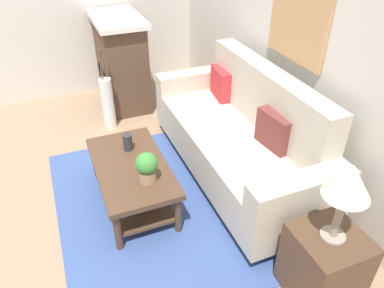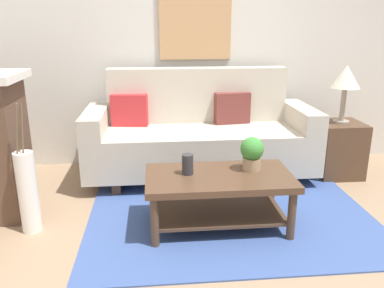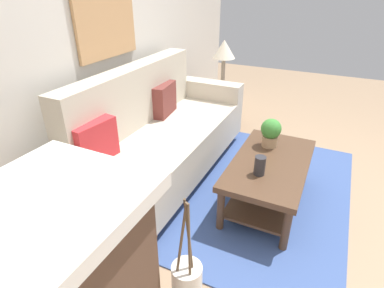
{
  "view_description": "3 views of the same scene",
  "coord_description": "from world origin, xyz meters",
  "px_view_note": "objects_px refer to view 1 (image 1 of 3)",
  "views": [
    {
      "loc": [
        2.41,
        -0.09,
        2.34
      ],
      "look_at": [
        -0.05,
        0.91,
        0.55
      ],
      "focal_mm": 34.31,
      "sensor_mm": 36.0,
      "label": 1
    },
    {
      "loc": [
        -0.59,
        -2.32,
        1.52
      ],
      "look_at": [
        -0.29,
        0.81,
        0.54
      ],
      "focal_mm": 36.58,
      "sensor_mm": 36.0,
      "label": 2
    },
    {
      "loc": [
        -2.41,
        0.01,
        1.77
      ],
      "look_at": [
        -0.24,
        1.05,
        0.49
      ],
      "focal_mm": 28.99,
      "sensor_mm": 36.0,
      "label": 3
    }
  ],
  "objects_px": {
    "side_table": "(323,265)",
    "throw_pillow_maroon": "(274,131)",
    "throw_pillow_crimson": "(221,83)",
    "tabletop_vase": "(128,142)",
    "potted_plant_tabletop": "(147,167)",
    "floor_vase": "(108,104)",
    "framed_painting": "(298,19)",
    "couch": "(240,138)",
    "table_lamp": "(349,184)",
    "coffee_table": "(132,175)",
    "fireplace": "(121,62)"
  },
  "relations": [
    {
      "from": "side_table",
      "to": "throw_pillow_maroon",
      "type": "bearing_deg",
      "value": 167.48
    },
    {
      "from": "throw_pillow_crimson",
      "to": "throw_pillow_maroon",
      "type": "xyz_separation_m",
      "value": [
        1.05,
        0.0,
        0.0
      ]
    },
    {
      "from": "tabletop_vase",
      "to": "potted_plant_tabletop",
      "type": "relative_size",
      "value": 0.59
    },
    {
      "from": "floor_vase",
      "to": "framed_painting",
      "type": "relative_size",
      "value": 0.83
    },
    {
      "from": "couch",
      "to": "throw_pillow_maroon",
      "type": "height_order",
      "value": "couch"
    },
    {
      "from": "side_table",
      "to": "table_lamp",
      "type": "relative_size",
      "value": 0.98
    },
    {
      "from": "throw_pillow_crimson",
      "to": "coffee_table",
      "type": "height_order",
      "value": "throw_pillow_crimson"
    },
    {
      "from": "throw_pillow_maroon",
      "to": "coffee_table",
      "type": "height_order",
      "value": "throw_pillow_maroon"
    },
    {
      "from": "throw_pillow_maroon",
      "to": "floor_vase",
      "type": "relative_size",
      "value": 0.57
    },
    {
      "from": "coffee_table",
      "to": "table_lamp",
      "type": "xyz_separation_m",
      "value": [
        1.4,
        0.96,
        0.68
      ]
    },
    {
      "from": "fireplace",
      "to": "framed_painting",
      "type": "bearing_deg",
      "value": 30.3
    },
    {
      "from": "coffee_table",
      "to": "potted_plant_tabletop",
      "type": "xyz_separation_m",
      "value": [
        0.26,
        0.08,
        0.26
      ]
    },
    {
      "from": "throw_pillow_crimson",
      "to": "framed_painting",
      "type": "relative_size",
      "value": 0.48
    },
    {
      "from": "fireplace",
      "to": "floor_vase",
      "type": "distance_m",
      "value": 0.7
    },
    {
      "from": "couch",
      "to": "tabletop_vase",
      "type": "distance_m",
      "value": 1.06
    },
    {
      "from": "side_table",
      "to": "table_lamp",
      "type": "distance_m",
      "value": 0.71
    },
    {
      "from": "throw_pillow_maroon",
      "to": "framed_painting",
      "type": "bearing_deg",
      "value": 135.64
    },
    {
      "from": "throw_pillow_crimson",
      "to": "side_table",
      "type": "xyz_separation_m",
      "value": [
        2.12,
        -0.24,
        -0.4
      ]
    },
    {
      "from": "floor_vase",
      "to": "coffee_table",
      "type": "bearing_deg",
      "value": -3.04
    },
    {
      "from": "side_table",
      "to": "floor_vase",
      "type": "height_order",
      "value": "floor_vase"
    },
    {
      "from": "framed_painting",
      "to": "table_lamp",
      "type": "bearing_deg",
      "value": -22.2
    },
    {
      "from": "coffee_table",
      "to": "side_table",
      "type": "xyz_separation_m",
      "value": [
        1.4,
        0.96,
        -0.03
      ]
    },
    {
      "from": "throw_pillow_crimson",
      "to": "table_lamp",
      "type": "relative_size",
      "value": 0.63
    },
    {
      "from": "throw_pillow_crimson",
      "to": "side_table",
      "type": "bearing_deg",
      "value": -6.41
    },
    {
      "from": "throw_pillow_maroon",
      "to": "framed_painting",
      "type": "relative_size",
      "value": 0.48
    },
    {
      "from": "potted_plant_tabletop",
      "to": "table_lamp",
      "type": "distance_m",
      "value": 1.5
    },
    {
      "from": "throw_pillow_crimson",
      "to": "table_lamp",
      "type": "bearing_deg",
      "value": -6.41
    },
    {
      "from": "coffee_table",
      "to": "potted_plant_tabletop",
      "type": "bearing_deg",
      "value": 16.58
    },
    {
      "from": "coffee_table",
      "to": "fireplace",
      "type": "height_order",
      "value": "fireplace"
    },
    {
      "from": "coffee_table",
      "to": "framed_painting",
      "type": "bearing_deg",
      "value": 90.8
    },
    {
      "from": "potted_plant_tabletop",
      "to": "table_lamp",
      "type": "height_order",
      "value": "table_lamp"
    },
    {
      "from": "table_lamp",
      "to": "fireplace",
      "type": "bearing_deg",
      "value": -170.45
    },
    {
      "from": "coffee_table",
      "to": "tabletop_vase",
      "type": "bearing_deg",
      "value": 170.17
    },
    {
      "from": "tabletop_vase",
      "to": "throw_pillow_crimson",
      "type": "bearing_deg",
      "value": 112.67
    },
    {
      "from": "throw_pillow_maroon",
      "to": "fireplace",
      "type": "distance_m",
      "value": 2.45
    },
    {
      "from": "floor_vase",
      "to": "side_table",
      "type": "bearing_deg",
      "value": 17.5
    },
    {
      "from": "coffee_table",
      "to": "throw_pillow_maroon",
      "type": "bearing_deg",
      "value": 74.77
    },
    {
      "from": "table_lamp",
      "to": "floor_vase",
      "type": "relative_size",
      "value": 0.91
    },
    {
      "from": "coffee_table",
      "to": "tabletop_vase",
      "type": "xyz_separation_m",
      "value": [
        -0.23,
        0.04,
        0.19
      ]
    },
    {
      "from": "coffee_table",
      "to": "side_table",
      "type": "distance_m",
      "value": 1.7
    },
    {
      "from": "couch",
      "to": "throw_pillow_crimson",
      "type": "bearing_deg",
      "value": 169.79
    },
    {
      "from": "throw_pillow_crimson",
      "to": "tabletop_vase",
      "type": "relative_size",
      "value": 2.34
    },
    {
      "from": "couch",
      "to": "potted_plant_tabletop",
      "type": "height_order",
      "value": "couch"
    },
    {
      "from": "throw_pillow_crimson",
      "to": "potted_plant_tabletop",
      "type": "bearing_deg",
      "value": -48.83
    },
    {
      "from": "tabletop_vase",
      "to": "table_lamp",
      "type": "distance_m",
      "value": 1.94
    },
    {
      "from": "coffee_table",
      "to": "fireplace",
      "type": "relative_size",
      "value": 0.95
    },
    {
      "from": "side_table",
      "to": "framed_painting",
      "type": "distance_m",
      "value": 1.96
    },
    {
      "from": "couch",
      "to": "table_lamp",
      "type": "relative_size",
      "value": 3.92
    },
    {
      "from": "table_lamp",
      "to": "couch",
      "type": "bearing_deg",
      "value": 175.49
    },
    {
      "from": "table_lamp",
      "to": "throw_pillow_maroon",
      "type": "bearing_deg",
      "value": 167.48
    }
  ]
}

